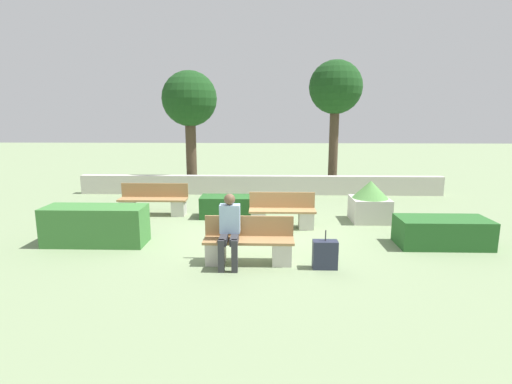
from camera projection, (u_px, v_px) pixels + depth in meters
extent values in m
plane|color=gray|center=(257.00, 233.00, 9.61)|extent=(60.00, 60.00, 0.00)
cube|color=beige|center=(260.00, 185.00, 14.14)|extent=(12.78, 0.30, 0.67)
cube|color=#A37A4C|center=(249.00, 241.00, 7.55)|extent=(1.72, 0.44, 0.05)
cube|color=#A37A4C|center=(249.00, 226.00, 7.75)|extent=(1.72, 0.04, 0.40)
cube|color=beige|center=(216.00, 252.00, 7.62)|extent=(0.36, 0.40, 0.42)
cube|color=beige|center=(282.00, 253.00, 7.58)|extent=(0.36, 0.40, 0.42)
cube|color=#A37A4C|center=(153.00, 200.00, 11.19)|extent=(1.91, 0.44, 0.05)
cube|color=#A37A4C|center=(155.00, 190.00, 11.39)|extent=(1.91, 0.04, 0.40)
cube|color=beige|center=(128.00, 208.00, 11.26)|extent=(0.36, 0.40, 0.42)
cube|color=beige|center=(179.00, 208.00, 11.22)|extent=(0.36, 0.40, 0.42)
cube|color=#A37A4C|center=(282.00, 211.00, 9.89)|extent=(1.65, 0.44, 0.05)
cube|color=#A37A4C|center=(282.00, 200.00, 10.09)|extent=(1.65, 0.04, 0.40)
cube|color=beige|center=(258.00, 220.00, 9.96)|extent=(0.36, 0.40, 0.42)
cube|color=beige|center=(306.00, 220.00, 9.92)|extent=(0.36, 0.40, 0.42)
cube|color=#333338|center=(224.00, 239.00, 7.34)|extent=(0.14, 0.46, 0.13)
cube|color=#333338|center=(234.00, 240.00, 7.34)|extent=(0.14, 0.46, 0.13)
cube|color=#333338|center=(221.00, 256.00, 7.16)|extent=(0.11, 0.11, 0.60)
cube|color=#333338|center=(235.00, 256.00, 7.16)|extent=(0.11, 0.11, 0.60)
cube|color=#9EBCE0|center=(230.00, 219.00, 7.51)|extent=(0.38, 0.22, 0.54)
sphere|color=brown|center=(230.00, 199.00, 7.42)|extent=(0.21, 0.21, 0.21)
cube|color=#235623|center=(233.00, 207.00, 11.00)|extent=(1.77, 0.74, 0.59)
cube|color=#286028|center=(442.00, 232.00, 8.60)|extent=(1.91, 0.88, 0.61)
cube|color=#3D7A38|center=(96.00, 225.00, 8.69)|extent=(2.17, 0.76, 0.85)
cube|color=beige|center=(369.00, 209.00, 10.61)|extent=(0.97, 0.97, 0.63)
cone|color=#569347|center=(371.00, 189.00, 10.51)|extent=(0.94, 0.94, 0.46)
cube|color=#282D42|center=(325.00, 255.00, 7.34)|extent=(0.45, 0.23, 0.53)
cylinder|color=#333338|center=(326.00, 236.00, 7.27)|extent=(0.02, 0.02, 0.20)
cylinder|color=#473828|center=(191.00, 152.00, 14.82)|extent=(0.39, 0.39, 2.81)
sphere|color=#194219|center=(190.00, 99.00, 14.44)|extent=(1.99, 1.99, 1.99)
cylinder|color=#473828|center=(333.00, 146.00, 14.90)|extent=(0.34, 0.34, 3.24)
sphere|color=#194219|center=(336.00, 87.00, 14.48)|extent=(1.94, 1.94, 1.94)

